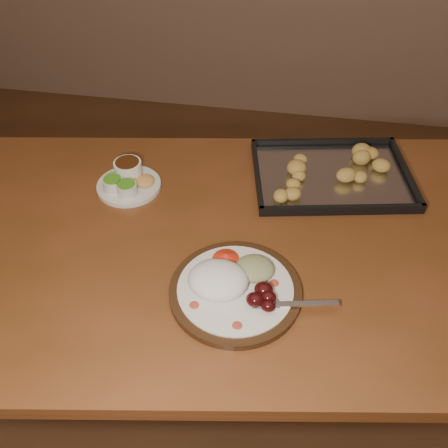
# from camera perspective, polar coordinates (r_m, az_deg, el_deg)

# --- Properties ---
(ground) EXTENTS (4.00, 4.00, 0.00)m
(ground) POSITION_cam_1_polar(r_m,az_deg,el_deg) (1.81, 2.59, -21.30)
(ground) COLOR brown
(ground) RESTS_ON ground
(dining_table) EXTENTS (1.62, 1.13, 0.75)m
(dining_table) POSITION_cam_1_polar(r_m,az_deg,el_deg) (1.32, 0.62, -4.70)
(dining_table) COLOR brown
(dining_table) RESTS_ON ground
(dinner_plate) EXTENTS (0.37, 0.30, 0.07)m
(dinner_plate) POSITION_cam_1_polar(r_m,az_deg,el_deg) (1.12, 1.06, -7.02)
(dinner_plate) COLOR black
(dinner_plate) RESTS_ON dining_table
(condiment_saucer) EXTENTS (0.18, 0.18, 0.06)m
(condiment_saucer) POSITION_cam_1_polar(r_m,az_deg,el_deg) (1.41, -10.97, 4.92)
(condiment_saucer) COLOR silver
(condiment_saucer) RESTS_ON dining_table
(baking_tray) EXTENTS (0.49, 0.40, 0.05)m
(baking_tray) POSITION_cam_1_polar(r_m,az_deg,el_deg) (1.46, 12.17, 5.63)
(baking_tray) COLOR black
(baking_tray) RESTS_ON dining_table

